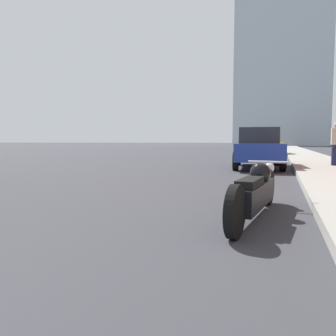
{
  "coord_description": "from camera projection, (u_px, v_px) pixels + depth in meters",
  "views": [
    {
      "loc": [
        3.49,
        0.48,
        1.04
      ],
      "look_at": [
        1.51,
        6.27,
        0.53
      ],
      "focal_mm": 35.0,
      "sensor_mm": 36.0,
      "label": 1
    }
  ],
  "objects": [
    {
      "name": "parked_car_blue",
      "position": [
        258.0,
        148.0,
        12.7
      ],
      "size": [
        2.06,
        4.67,
        1.54
      ],
      "rotation": [
        0.0,
        0.0,
        0.08
      ],
      "color": "#1E3899",
      "rests_on": "ground_plane"
    },
    {
      "name": "pedestrian",
      "position": [
        336.0,
        144.0,
        11.97
      ],
      "size": [
        0.36,
        0.22,
        1.58
      ],
      "color": "#1E2347",
      "rests_on": "sidewalk"
    },
    {
      "name": "distant_tower",
      "position": [
        283.0,
        5.0,
        79.66
      ],
      "size": [
        20.69,
        20.69,
        68.04
      ],
      "color": "silver",
      "rests_on": "ground_plane"
    },
    {
      "name": "sidewalk",
      "position": [
        295.0,
        150.0,
        36.81
      ],
      "size": [
        2.35,
        240.0,
        0.15
      ],
      "color": "gray",
      "rests_on": "ground_plane"
    },
    {
      "name": "parked_car_yellow",
      "position": [
        268.0,
        144.0,
        23.74
      ],
      "size": [
        2.26,
        4.51,
        1.63
      ],
      "rotation": [
        0.0,
        0.0,
        -0.1
      ],
      "color": "gold",
      "rests_on": "ground_plane"
    },
    {
      "name": "motorcycle",
      "position": [
        256.0,
        191.0,
        4.42
      ],
      "size": [
        0.65,
        2.67,
        0.73
      ],
      "rotation": [
        0.0,
        0.0,
        -0.13
      ],
      "color": "black",
      "rests_on": "ground_plane"
    }
  ]
}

